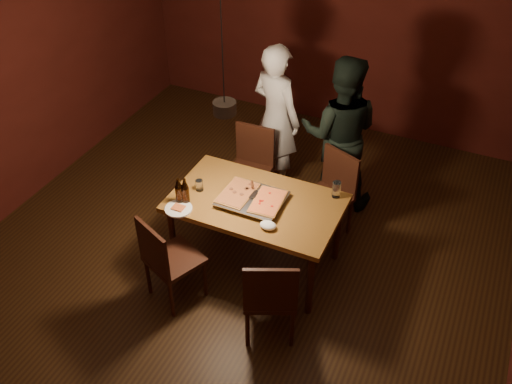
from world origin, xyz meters
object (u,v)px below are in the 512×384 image
at_px(chair_near_left, 165,255).
at_px(beer_bottle_a, 179,191).
at_px(plate_slice, 178,209).
at_px(diner_white, 276,118).
at_px(pizza_tray, 252,200).
at_px(dining_table, 256,207).
at_px(diner_dark, 340,133).
at_px(chair_near_right, 270,292).
at_px(beer_bottle_b, 185,191).
at_px(chair_far_left, 251,160).
at_px(pendant_lamp, 224,107).
at_px(chair_far_right, 332,187).

bearing_deg(chair_near_left, beer_bottle_a, 125.63).
relative_size(plate_slice, diner_white, 0.15).
bearing_deg(pizza_tray, diner_white, 105.93).
xyz_separation_m(dining_table, diner_dark, (0.36, 1.25, 0.16)).
distance_m(chair_near_right, pizza_tray, 0.90).
height_order(pizza_tray, beer_bottle_b, beer_bottle_b).
distance_m(chair_near_left, chair_near_right, 0.97).
bearing_deg(beer_bottle_a, plate_slice, -67.48).
bearing_deg(diner_white, chair_far_left, 98.12).
distance_m(beer_bottle_b, plate_slice, 0.16).
height_order(chair_near_right, diner_dark, diner_dark).
xyz_separation_m(chair_far_left, plate_slice, (-0.13, -1.22, 0.22)).
distance_m(plate_slice, pendant_lamp, 1.09).
bearing_deg(diner_dark, beer_bottle_a, 45.03).
height_order(chair_far_left, chair_far_right, same).
bearing_deg(plate_slice, chair_near_left, -80.97).
height_order(diner_white, pendant_lamp, pendant_lamp).
distance_m(beer_bottle_a, plate_slice, 0.16).
height_order(chair_near_left, diner_dark, diner_dark).
xyz_separation_m(dining_table, chair_far_left, (-0.44, 0.83, -0.14)).
bearing_deg(chair_near_right, beer_bottle_b, 130.85).
bearing_deg(dining_table, chair_far_left, 117.72).
xyz_separation_m(pizza_tray, pendant_lamp, (-0.15, -0.17, 0.99)).
distance_m(chair_near_right, pendant_lamp, 1.48).
distance_m(chair_near_left, plate_slice, 0.42).
distance_m(chair_near_left, diner_white, 2.04).
xyz_separation_m(diner_dark, pendant_lamp, (-0.53, -1.45, 0.93)).
relative_size(pizza_tray, diner_dark, 0.33).
bearing_deg(plate_slice, diner_white, 82.77).
bearing_deg(beer_bottle_b, chair_far_left, 84.14).
bearing_deg(pizza_tray, chair_far_left, 117.47).
distance_m(dining_table, pizza_tray, 0.10).
relative_size(chair_far_left, chair_far_right, 0.88).
bearing_deg(beer_bottle_b, chair_far_right, 45.07).
relative_size(chair_far_right, diner_dark, 0.33).
distance_m(chair_near_right, plate_slice, 1.11).
bearing_deg(pizza_tray, chair_near_left, -122.31).
bearing_deg(diner_dark, dining_table, 60.86).
relative_size(chair_far_left, diner_white, 0.29).
height_order(diner_white, diner_dark, diner_dark).
bearing_deg(pendant_lamp, diner_white, 96.97).
height_order(chair_far_right, beer_bottle_a, beer_bottle_a).
xyz_separation_m(dining_table, chair_near_right, (0.47, -0.75, -0.14)).
height_order(chair_far_left, pizza_tray, chair_far_left).
bearing_deg(beer_bottle_b, diner_white, 82.68).
relative_size(chair_far_right, pizza_tray, 1.00).
relative_size(beer_bottle_b, plate_slice, 1.06).
height_order(chair_near_right, beer_bottle_a, beer_bottle_a).
bearing_deg(diner_white, diner_dark, -162.91).
bearing_deg(beer_bottle_b, plate_slice, -95.98).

